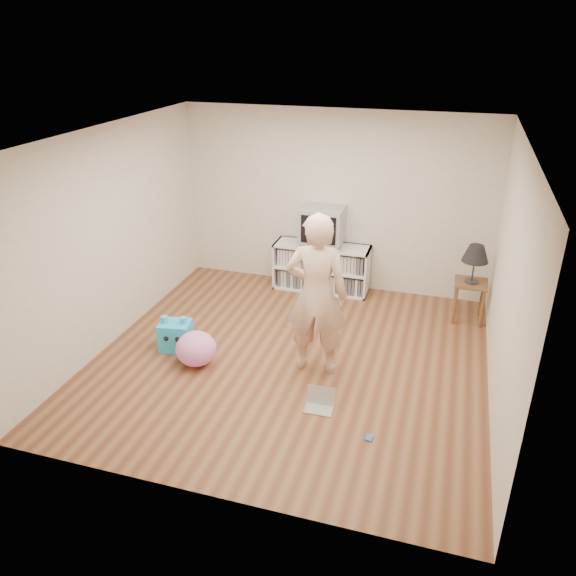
% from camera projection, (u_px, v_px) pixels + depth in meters
% --- Properties ---
extents(ground, '(4.50, 4.50, 0.00)m').
position_uv_depth(ground, '(290.00, 359.00, 6.67)').
color(ground, brown).
rests_on(ground, ground).
extents(walls, '(4.52, 4.52, 2.60)m').
position_uv_depth(walls, '(290.00, 258.00, 6.12)').
color(walls, beige).
rests_on(walls, ground).
extents(ceiling, '(4.50, 4.50, 0.01)m').
position_uv_depth(ceiling, '(290.00, 136.00, 5.57)').
color(ceiling, white).
rests_on(ceiling, walls).
extents(media_unit, '(1.40, 0.45, 0.70)m').
position_uv_depth(media_unit, '(322.00, 267.00, 8.32)').
color(media_unit, white).
rests_on(media_unit, ground).
extents(dvd_deck, '(0.45, 0.35, 0.07)m').
position_uv_depth(dvd_deck, '(322.00, 243.00, 8.14)').
color(dvd_deck, gray).
rests_on(dvd_deck, media_unit).
extents(crt_tv, '(0.60, 0.53, 0.50)m').
position_uv_depth(crt_tv, '(323.00, 224.00, 8.02)').
color(crt_tv, '#9B9BA0').
rests_on(crt_tv, dvd_deck).
extents(side_table, '(0.42, 0.42, 0.55)m').
position_uv_depth(side_table, '(470.00, 291.00, 7.40)').
color(side_table, brown).
rests_on(side_table, ground).
extents(table_lamp, '(0.34, 0.34, 0.52)m').
position_uv_depth(table_lamp, '(476.00, 254.00, 7.18)').
color(table_lamp, '#333333').
rests_on(table_lamp, side_table).
extents(person, '(0.72, 0.50, 1.87)m').
position_uv_depth(person, '(317.00, 295.00, 6.10)').
color(person, beige).
rests_on(person, ground).
extents(laptop, '(0.30, 0.24, 0.20)m').
position_uv_depth(laptop, '(320.00, 402.00, 5.82)').
color(laptop, silver).
rests_on(laptop, ground).
extents(playing_cards, '(0.08, 0.10, 0.02)m').
position_uv_depth(playing_cards, '(369.00, 438.00, 5.38)').
color(playing_cards, '#446BB7').
rests_on(playing_cards, ground).
extents(plush_blue, '(0.42, 0.37, 0.43)m').
position_uv_depth(plush_blue, '(176.00, 335.00, 6.82)').
color(plush_blue, '#24BCF1').
rests_on(plush_blue, ground).
extents(plush_pink, '(0.57, 0.57, 0.40)m').
position_uv_depth(plush_pink, '(196.00, 349.00, 6.50)').
color(plush_pink, '#FF82D3').
rests_on(plush_pink, ground).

